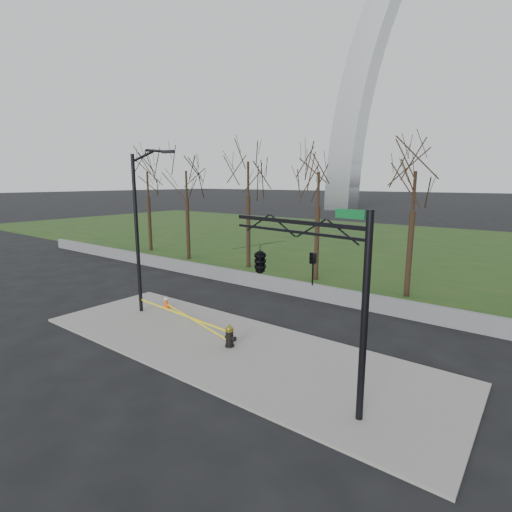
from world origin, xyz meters
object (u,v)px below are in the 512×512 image
Objects in this scene: fire_hydrant at (230,336)px; traffic_signal_mast at (277,262)px; traffic_cone at (166,301)px; street_light at (140,223)px.

traffic_signal_mast reaches higher than fire_hydrant.
traffic_signal_mast is at bearing -16.75° from traffic_cone.
traffic_cone is (-5.91, 1.67, -0.07)m from fire_hydrant.
traffic_cone is 9.93m from traffic_signal_mast.
fire_hydrant is 7.62m from street_light.
street_light is at bearing 178.78° from traffic_signal_mast.
street_light is (-0.45, -1.04, 4.24)m from traffic_cone.
fire_hydrant is 6.14m from traffic_cone.
traffic_cone is 0.09× the size of street_light.
fire_hydrant reaches higher than traffic_cone.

